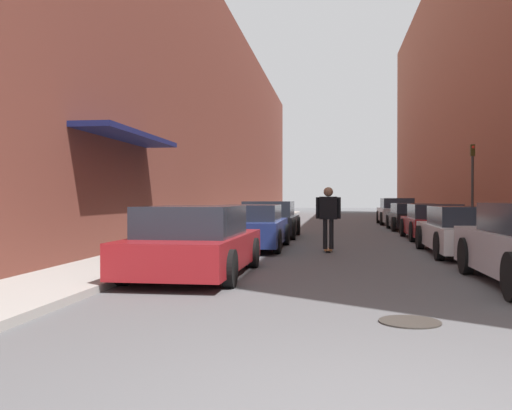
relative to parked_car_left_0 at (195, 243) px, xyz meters
name	(u,v)px	position (x,y,z in m)	size (l,w,h in m)	color
ground	(345,231)	(2.96, 15.23, -0.61)	(119.58, 119.58, 0.00)	#515154
curb_strip_left	(254,223)	(-1.85, 20.66, -0.55)	(1.80, 54.35, 0.12)	gray
curb_strip_right	(436,224)	(7.77, 20.66, -0.55)	(1.80, 54.35, 0.12)	gray
building_row_left	(202,125)	(-4.75, 20.66, 4.87)	(4.90, 54.35, 10.95)	brown
building_row_right	(495,73)	(10.67, 20.66, 7.26)	(4.90, 54.35, 15.74)	brown
parked_car_left_0	(195,243)	(0.00, 0.00, 0.00)	(1.95, 4.28, 1.28)	maroon
parked_car_left_1	(251,227)	(0.22, 5.68, 0.00)	(1.90, 4.44, 1.24)	navy
parked_car_left_2	(269,220)	(0.17, 10.50, 0.03)	(2.06, 3.96, 1.31)	black
parked_car_right_1	(464,231)	(5.74, 4.72, -0.01)	(1.88, 4.74, 1.22)	silver
parked_car_right_2	(433,222)	(5.89, 10.12, -0.01)	(1.90, 4.35, 1.22)	maroon
parked_car_right_3	(411,217)	(5.91, 15.92, -0.02)	(1.93, 4.26, 1.20)	black
parked_car_right_4	(397,212)	(5.86, 21.59, 0.08)	(1.93, 3.96, 1.43)	#B7B7BC
skateboarder	(328,212)	(2.36, 5.09, 0.45)	(0.66, 0.78, 1.71)	brown
manhole_cover	(410,322)	(3.38, -3.46, -0.60)	(0.70, 0.70, 0.02)	#332D28
traffic_light	(472,178)	(7.80, 12.83, 1.61)	(0.16, 0.22, 3.38)	#2D2D2D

